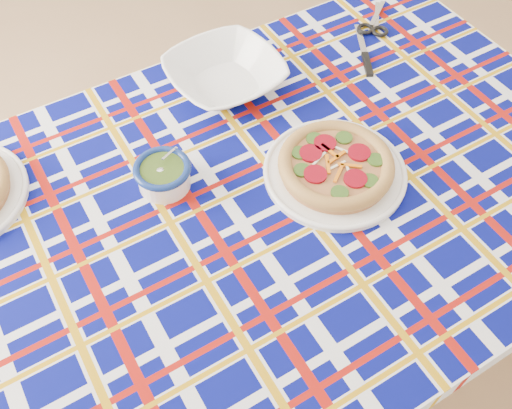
{
  "coord_description": "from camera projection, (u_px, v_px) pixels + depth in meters",
  "views": [
    {
      "loc": [
        0.06,
        -1.22,
        1.79
      ],
      "look_at": [
        0.19,
        -0.5,
        0.81
      ],
      "focal_mm": 40.0,
      "sensor_mm": 36.0,
      "label": 1
    }
  ],
  "objects": [
    {
      "name": "table_knife",
      "position": [
        361.0,
        40.0,
        1.58
      ],
      "size": [
        0.05,
        0.24,
        0.01
      ],
      "primitive_type": null,
      "rotation": [
        0.0,
        0.0,
        1.43
      ],
      "color": "silver",
      "rests_on": "tablecloth"
    },
    {
      "name": "floor",
      "position": [
        182.0,
        236.0,
        2.14
      ],
      "size": [
        4.0,
        4.0,
        0.0
      ],
      "primitive_type": "plane",
      "color": "#8F6A49",
      "rests_on": "ground"
    },
    {
      "name": "pesto_bowl",
      "position": [
        163.0,
        173.0,
        1.25
      ],
      "size": [
        0.16,
        0.16,
        0.08
      ],
      "primitive_type": null,
      "rotation": [
        0.0,
        0.0,
        0.35
      ],
      "color": "#273C10",
      "rests_on": "tablecloth"
    },
    {
      "name": "dining_table",
      "position": [
        259.0,
        220.0,
        1.32
      ],
      "size": [
        1.93,
        1.56,
        0.78
      ],
      "rotation": [
        0.0,
        0.0,
        0.35
      ],
      "color": "brown",
      "rests_on": "floor"
    },
    {
      "name": "serving_bowl",
      "position": [
        225.0,
        75.0,
        1.45
      ],
      "size": [
        0.38,
        0.38,
        0.07
      ],
      "primitive_type": "imported",
      "rotation": [
        0.0,
        0.0,
        0.41
      ],
      "color": "white",
      "rests_on": "tablecloth"
    },
    {
      "name": "tablecloth",
      "position": [
        259.0,
        213.0,
        1.3
      ],
      "size": [
        1.97,
        1.6,
        0.11
      ],
      "primitive_type": null,
      "rotation": [
        0.0,
        0.0,
        0.35
      ],
      "color": "#050A64",
      "rests_on": "dining_table"
    },
    {
      "name": "main_focaccia_plate",
      "position": [
        336.0,
        165.0,
        1.27
      ],
      "size": [
        0.39,
        0.39,
        0.06
      ],
      "primitive_type": null,
      "rotation": [
        0.0,
        0.0,
        0.19
      ],
      "color": "#AE6D3D",
      "rests_on": "tablecloth"
    },
    {
      "name": "kitchen_scissors",
      "position": [
        377.0,
        14.0,
        1.65
      ],
      "size": [
        0.17,
        0.22,
        0.02
      ],
      "primitive_type": null,
      "rotation": [
        0.0,
        0.0,
        1.1
      ],
      "color": "silver",
      "rests_on": "tablecloth"
    }
  ]
}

